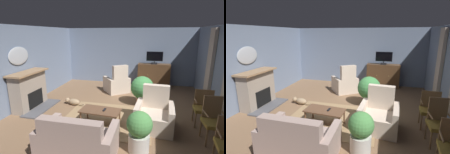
# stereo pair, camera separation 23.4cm
# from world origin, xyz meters

# --- Properties ---
(ground_plane) EXTENTS (6.52, 7.54, 0.04)m
(ground_plane) POSITION_xyz_m (0.00, 0.00, -0.02)
(ground_plane) COLOR brown
(wall_back) EXTENTS (6.52, 0.10, 2.59)m
(wall_back) POSITION_xyz_m (0.00, 3.52, 1.29)
(wall_back) COLOR slate
(wall_back) RESTS_ON ground_plane
(wall_left) EXTENTS (0.10, 7.54, 2.59)m
(wall_left) POSITION_xyz_m (-3.01, 0.00, 1.29)
(wall_left) COLOR slate
(wall_left) RESTS_ON ground_plane
(curtain_panel_far) EXTENTS (0.10, 0.44, 2.17)m
(curtain_panel_far) POSITION_xyz_m (2.90, 1.47, 1.42)
(curtain_panel_far) COLOR #B2A393
(rug_central) EXTENTS (2.43, 2.00, 0.01)m
(rug_central) POSITION_xyz_m (-0.09, -0.31, 0.01)
(rug_central) COLOR #8E704C
(rug_central) RESTS_ON ground_plane
(fireplace) EXTENTS (0.88, 1.42, 1.19)m
(fireplace) POSITION_xyz_m (-2.68, -0.10, 0.57)
(fireplace) COLOR #4C4C51
(fireplace) RESTS_ON ground_plane
(wall_mirror_oval) EXTENTS (0.06, 0.83, 0.55)m
(wall_mirror_oval) POSITION_xyz_m (-2.93, -0.10, 1.67)
(wall_mirror_oval) COLOR #B2B7BF
(tv_cabinet) EXTENTS (1.40, 0.47, 1.03)m
(tv_cabinet) POSITION_xyz_m (1.17, 3.17, 0.49)
(tv_cabinet) COLOR #352315
(tv_cabinet) RESTS_ON ground_plane
(television) EXTENTS (0.70, 0.20, 0.55)m
(television) POSITION_xyz_m (1.17, 3.11, 1.32)
(television) COLOR black
(television) RESTS_ON tv_cabinet
(coffee_table) EXTENTS (1.06, 0.59, 0.42)m
(coffee_table) POSITION_xyz_m (-0.19, -0.67, 0.37)
(coffee_table) COLOR brown
(coffee_table) RESTS_ON ground_plane
(tv_remote) EXTENTS (0.06, 0.17, 0.02)m
(tv_remote) POSITION_xyz_m (-0.09, -0.66, 0.43)
(tv_remote) COLOR black
(tv_remote) RESTS_ON coffee_table
(sofa_floral) EXTENTS (1.46, 0.88, 0.93)m
(sofa_floral) POSITION_xyz_m (-0.27, -1.95, 0.31)
(sofa_floral) COLOR #A3897F
(sofa_floral) RESTS_ON ground_plane
(armchair_in_far_corner) EXTENTS (1.20, 1.20, 1.14)m
(armchair_in_far_corner) POSITION_xyz_m (-0.28, 2.04, 0.34)
(armchair_in_far_corner) COLOR #C6B29E
(armchair_in_far_corner) RESTS_ON ground_plane
(armchair_beside_cabinet) EXTENTS (0.99, 0.93, 1.05)m
(armchair_beside_cabinet) POSITION_xyz_m (1.17, -0.50, 0.33)
(armchair_beside_cabinet) COLOR #C6B29E
(armchair_beside_cabinet) RESTS_ON ground_plane
(side_chair_tucked_against_wall) EXTENTS (0.45, 0.47, 1.01)m
(side_chair_tucked_against_wall) POSITION_xyz_m (2.41, -0.80, 0.53)
(side_chair_tucked_against_wall) COLOR olive
(side_chair_tucked_against_wall) RESTS_ON ground_plane
(side_chair_mid_row) EXTENTS (0.51, 0.46, 0.92)m
(side_chair_mid_row) POSITION_xyz_m (2.42, -0.08, 0.51)
(side_chair_mid_row) COLOR olive
(side_chair_mid_row) RESTS_ON ground_plane
(potted_plant_small_fern_corner) EXTENTS (0.75, 0.75, 0.98)m
(potted_plant_small_fern_corner) POSITION_xyz_m (0.79, 0.89, 0.57)
(potted_plant_small_fern_corner) COLOR #99664C
(potted_plant_small_fern_corner) RESTS_ON ground_plane
(potted_plant_on_hearth_side) EXTENTS (0.52, 0.52, 0.86)m
(potted_plant_on_hearth_side) POSITION_xyz_m (0.86, -1.52, 0.47)
(potted_plant_on_hearth_side) COLOR beige
(potted_plant_on_hearth_side) RESTS_ON ground_plane
(cat) EXTENTS (0.74, 0.26, 0.23)m
(cat) POSITION_xyz_m (-1.46, 0.38, 0.11)
(cat) COLOR #937A5B
(cat) RESTS_ON ground_plane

